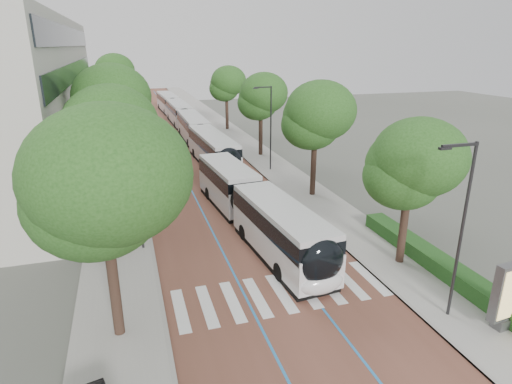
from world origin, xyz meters
TOP-DOWN VIEW (x-y plane):
  - ground at (0.00, 0.00)m, footprint 160.00×160.00m
  - road at (0.00, 40.00)m, footprint 11.00×140.00m
  - sidewalk_left at (-7.50, 40.00)m, footprint 4.00×140.00m
  - sidewalk_right at (7.50, 40.00)m, footprint 4.00×140.00m
  - kerb_left at (-5.60, 40.00)m, footprint 0.20×140.00m
  - kerb_right at (5.60, 40.00)m, footprint 0.20×140.00m
  - zebra_crossing at (0.20, 1.00)m, footprint 10.55×3.60m
  - lane_line_left at (-1.60, 40.00)m, footprint 0.12×126.00m
  - lane_line_right at (1.60, 40.00)m, footprint 0.12×126.00m
  - hedge at (9.10, 0.00)m, footprint 1.20×14.00m
  - streetlight_near at (6.62, -3.00)m, footprint 1.82×0.20m
  - streetlight_far at (6.62, 22.00)m, footprint 1.82×0.20m
  - lamp_post_left at (-6.10, 8.00)m, footprint 0.14×0.14m
  - trees_left at (-7.50, 24.01)m, footprint 6.28×61.12m
  - trees_right at (7.70, 21.58)m, footprint 5.49×46.93m
  - lead_bus at (1.14, 8.39)m, footprint 4.07×18.54m
  - bus_queued_0 at (1.82, 25.03)m, footprint 3.08×12.50m
  - bus_queued_1 at (1.78, 37.60)m, footprint 2.59×12.41m
  - bus_queued_2 at (1.72, 50.80)m, footprint 2.76×12.44m
  - bus_queued_3 at (1.42, 64.01)m, footprint 3.01×12.49m
  - ad_panel at (8.29, -4.49)m, footprint 1.52×0.64m

SIDE VIEW (x-z plane):
  - ground at x=0.00m, z-range 0.00..0.00m
  - road at x=0.00m, z-range 0.00..0.02m
  - lane_line_left at x=-1.60m, z-range 0.02..0.03m
  - lane_line_right at x=1.60m, z-range 0.02..0.03m
  - zebra_crossing at x=0.20m, z-range 0.02..0.03m
  - sidewalk_left at x=-7.50m, z-range 0.00..0.12m
  - sidewalk_right at x=7.50m, z-range 0.00..0.12m
  - kerb_left at x=-5.60m, z-range -0.01..0.13m
  - kerb_right at x=5.60m, z-range -0.01..0.13m
  - hedge at x=9.10m, z-range 0.12..0.92m
  - bus_queued_0 at x=1.82m, z-range 0.02..3.22m
  - bus_queued_1 at x=1.78m, z-range 0.02..3.22m
  - bus_queued_2 at x=1.72m, z-range 0.02..3.22m
  - bus_queued_3 at x=1.42m, z-range 0.02..3.22m
  - lead_bus at x=1.14m, z-range 0.03..3.23m
  - ad_panel at x=8.29m, z-range 0.20..3.30m
  - lamp_post_left at x=-6.10m, z-range 0.12..8.12m
  - streetlight_near at x=6.62m, z-range 0.82..8.82m
  - streetlight_far at x=6.62m, z-range 0.82..8.82m
  - trees_right at x=7.70m, z-range 1.79..10.46m
  - trees_left at x=-7.50m, z-range 1.95..11.89m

